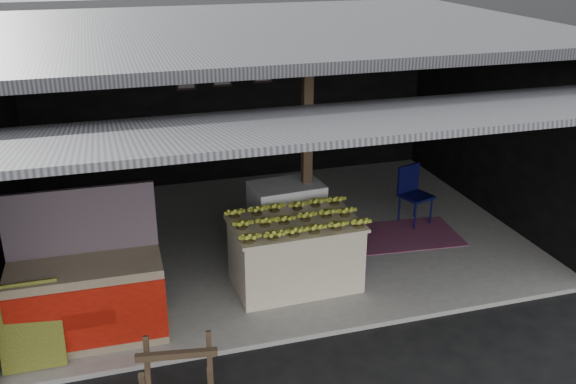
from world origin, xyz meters
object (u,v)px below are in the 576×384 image
object	(u,v)px
banana_table	(295,254)
neighbor_stall	(88,298)
water_barrel	(345,247)
plastic_chair	(412,189)
sawhorse	(178,376)
white_crate	(287,220)

from	to	relation	value
banana_table	neighbor_stall	bearing A→B (deg)	-171.21
water_barrel	plastic_chair	distance (m)	1.74
neighbor_stall	sawhorse	size ratio (longest dim) A/B	2.24
neighbor_stall	water_barrel	xyz separation A→B (m)	(3.21, 0.79, -0.25)
banana_table	sawhorse	xyz separation A→B (m)	(-1.67, -1.85, -0.05)
sawhorse	water_barrel	xyz separation A→B (m)	(2.46, 2.20, -0.14)
banana_table	neighbor_stall	distance (m)	2.45
water_barrel	white_crate	bearing A→B (deg)	145.41
banana_table	plastic_chair	world-z (taller)	plastic_chair
white_crate	sawhorse	bearing A→B (deg)	-128.77
banana_table	white_crate	size ratio (longest dim) A/B	1.54
sawhorse	white_crate	bearing A→B (deg)	64.74
neighbor_stall	water_barrel	size ratio (longest dim) A/B	3.42
banana_table	plastic_chair	distance (m)	2.58
banana_table	plastic_chair	size ratio (longest dim) A/B	1.80
banana_table	sawhorse	world-z (taller)	banana_table
white_crate	plastic_chair	size ratio (longest dim) A/B	1.17
water_barrel	plastic_chair	xyz separation A→B (m)	(1.43, 0.96, 0.27)
banana_table	water_barrel	bearing A→B (deg)	22.59
neighbor_stall	plastic_chair	xyz separation A→B (m)	(4.64, 1.74, 0.02)
neighbor_stall	sawhorse	world-z (taller)	neighbor_stall
sawhorse	banana_table	bearing A→B (deg)	56.80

